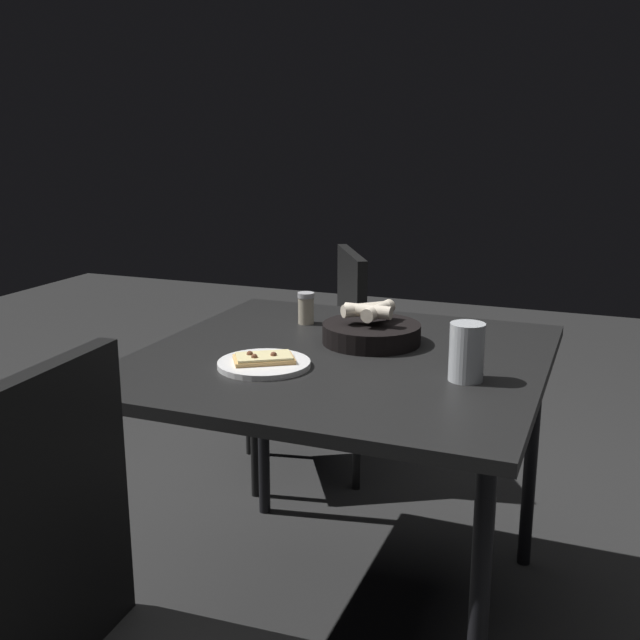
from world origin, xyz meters
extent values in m
plane|color=#262626|center=(0.00, 0.00, 0.00)|extent=(8.00, 8.00, 0.00)
cube|color=black|center=(0.00, 0.00, 0.74)|extent=(1.02, 1.02, 0.03)
cylinder|color=black|center=(-0.45, -0.45, 0.36)|extent=(0.04, 0.04, 0.73)
cylinder|color=black|center=(0.45, -0.45, 0.36)|extent=(0.04, 0.04, 0.73)
cylinder|color=black|center=(-0.45, 0.45, 0.36)|extent=(0.04, 0.04, 0.73)
cylinder|color=black|center=(0.45, 0.45, 0.36)|extent=(0.04, 0.04, 0.73)
cylinder|color=white|center=(-0.17, 0.14, 0.77)|extent=(0.23, 0.23, 0.01)
cube|color=#DFAC65|center=(-0.17, 0.14, 0.78)|extent=(0.15, 0.17, 0.01)
cube|color=beige|center=(-0.17, 0.14, 0.79)|extent=(0.14, 0.16, 0.01)
sphere|color=brown|center=(-0.18, 0.17, 0.79)|extent=(0.02, 0.02, 0.02)
sphere|color=brown|center=(-0.16, 0.12, 0.79)|extent=(0.02, 0.02, 0.02)
sphere|color=brown|center=(-0.20, 0.15, 0.79)|extent=(0.02, 0.02, 0.02)
cylinder|color=black|center=(0.13, -0.04, 0.79)|extent=(0.27, 0.27, 0.05)
cylinder|color=beige|center=(0.13, -0.02, 0.85)|extent=(0.12, 0.12, 0.03)
cylinder|color=beige|center=(0.11, -0.03, 0.85)|extent=(0.04, 0.13, 0.04)
cylinder|color=beige|center=(0.14, -0.05, 0.85)|extent=(0.14, 0.06, 0.04)
cylinder|color=#AA1D14|center=(0.19, -0.06, 0.78)|extent=(0.06, 0.06, 0.03)
cylinder|color=silver|center=(-0.09, -0.34, 0.83)|extent=(0.08, 0.08, 0.14)
cylinder|color=orange|center=(-0.09, -0.34, 0.81)|extent=(0.07, 0.07, 0.09)
cylinder|color=#BFB299|center=(0.26, 0.21, 0.80)|extent=(0.05, 0.05, 0.08)
cylinder|color=maroon|center=(0.26, 0.21, 0.78)|extent=(0.04, 0.04, 0.04)
cylinder|color=#B7B7BC|center=(0.26, 0.21, 0.85)|extent=(0.05, 0.05, 0.01)
cube|color=black|center=(-0.94, 0.15, 0.71)|extent=(0.42, 0.06, 0.52)
cube|color=#272727|center=(0.81, 0.46, 0.43)|extent=(0.60, 0.60, 0.04)
cube|color=black|center=(0.91, 0.29, 0.66)|extent=(0.38, 0.24, 0.42)
cylinder|color=black|center=(0.88, 0.72, 0.21)|extent=(0.03, 0.03, 0.41)
cylinder|color=black|center=(0.55, 0.53, 0.21)|extent=(0.03, 0.03, 0.41)
cylinder|color=black|center=(1.07, 0.39, 0.21)|extent=(0.03, 0.03, 0.41)
cylinder|color=black|center=(0.74, 0.20, 0.21)|extent=(0.03, 0.03, 0.41)
camera|label=1|loc=(-1.76, -0.64, 1.32)|focal=42.66mm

